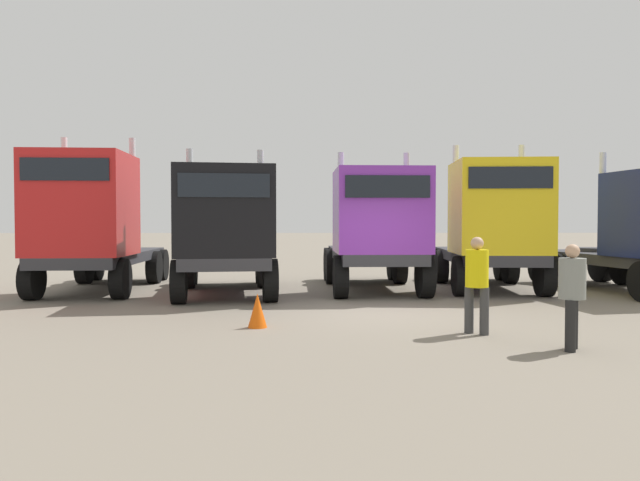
{
  "coord_description": "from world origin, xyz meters",
  "views": [
    {
      "loc": [
        -1.77,
        -12.71,
        1.96
      ],
      "look_at": [
        -1.22,
        4.49,
        1.44
      ],
      "focal_mm": 33.53,
      "sensor_mm": 36.0,
      "label": 1
    }
  ],
  "objects_px": {
    "semi_truck_black": "(225,230)",
    "semi_truck_red": "(91,222)",
    "visitor_in_hivis": "(477,278)",
    "traffic_cone_mid": "(257,311)",
    "visitor_with_camera": "(572,289)",
    "semi_truck_purple": "(377,229)",
    "semi_truck_yellow": "(493,225)"
  },
  "relations": [
    {
      "from": "semi_truck_purple",
      "to": "semi_truck_black",
      "type": "bearing_deg",
      "value": -78.47
    },
    {
      "from": "semi_truck_black",
      "to": "visitor_in_hivis",
      "type": "xyz_separation_m",
      "value": [
        5.06,
        -5.32,
        -0.77
      ]
    },
    {
      "from": "semi_truck_red",
      "to": "visitor_in_hivis",
      "type": "bearing_deg",
      "value": 53.39
    },
    {
      "from": "semi_truck_purple",
      "to": "visitor_with_camera",
      "type": "relative_size",
      "value": 3.75
    },
    {
      "from": "traffic_cone_mid",
      "to": "semi_truck_red",
      "type": "bearing_deg",
      "value": 132.52
    },
    {
      "from": "semi_truck_black",
      "to": "semi_truck_red",
      "type": "bearing_deg",
      "value": -108.97
    },
    {
      "from": "semi_truck_black",
      "to": "semi_truck_yellow",
      "type": "distance_m",
      "value": 7.48
    },
    {
      "from": "semi_truck_red",
      "to": "semi_truck_purple",
      "type": "relative_size",
      "value": 1.06
    },
    {
      "from": "semi_truck_red",
      "to": "semi_truck_yellow",
      "type": "bearing_deg",
      "value": 89.22
    },
    {
      "from": "semi_truck_purple",
      "to": "traffic_cone_mid",
      "type": "relative_size",
      "value": 9.57
    },
    {
      "from": "semi_truck_purple",
      "to": "visitor_in_hivis",
      "type": "relative_size",
      "value": 3.57
    },
    {
      "from": "semi_truck_purple",
      "to": "visitor_with_camera",
      "type": "xyz_separation_m",
      "value": [
        2.04,
        -7.57,
        -0.84
      ]
    },
    {
      "from": "semi_truck_yellow",
      "to": "visitor_with_camera",
      "type": "distance_m",
      "value": 7.87
    },
    {
      "from": "semi_truck_purple",
      "to": "visitor_in_hivis",
      "type": "distance_m",
      "value": 6.33
    },
    {
      "from": "visitor_with_camera",
      "to": "semi_truck_purple",
      "type": "bearing_deg",
      "value": -44.0
    },
    {
      "from": "traffic_cone_mid",
      "to": "visitor_with_camera",
      "type": "bearing_deg",
      "value": -23.34
    },
    {
      "from": "semi_truck_red",
      "to": "visitor_in_hivis",
      "type": "height_order",
      "value": "semi_truck_red"
    },
    {
      "from": "visitor_with_camera",
      "to": "traffic_cone_mid",
      "type": "xyz_separation_m",
      "value": [
        -4.96,
        2.14,
        -0.62
      ]
    },
    {
      "from": "semi_truck_red",
      "to": "traffic_cone_mid",
      "type": "relative_size",
      "value": 10.11
    },
    {
      "from": "semi_truck_red",
      "to": "semi_truck_black",
      "type": "bearing_deg",
      "value": 75.83
    },
    {
      "from": "semi_truck_purple",
      "to": "semi_truck_yellow",
      "type": "bearing_deg",
      "value": 91.53
    },
    {
      "from": "semi_truck_red",
      "to": "semi_truck_purple",
      "type": "bearing_deg",
      "value": 88.67
    },
    {
      "from": "semi_truck_black",
      "to": "visitor_with_camera",
      "type": "bearing_deg",
      "value": 35.93
    },
    {
      "from": "traffic_cone_mid",
      "to": "visitor_in_hivis",
      "type": "bearing_deg",
      "value": -11.22
    },
    {
      "from": "semi_truck_red",
      "to": "visitor_in_hivis",
      "type": "relative_size",
      "value": 3.78
    },
    {
      "from": "semi_truck_purple",
      "to": "semi_truck_yellow",
      "type": "height_order",
      "value": "semi_truck_yellow"
    },
    {
      "from": "semi_truck_purple",
      "to": "visitor_with_camera",
      "type": "distance_m",
      "value": 7.89
    },
    {
      "from": "semi_truck_yellow",
      "to": "traffic_cone_mid",
      "type": "relative_size",
      "value": 9.38
    },
    {
      "from": "semi_truck_red",
      "to": "semi_truck_yellow",
      "type": "relative_size",
      "value": 1.08
    },
    {
      "from": "semi_truck_yellow",
      "to": "traffic_cone_mid",
      "type": "bearing_deg",
      "value": -43.43
    },
    {
      "from": "semi_truck_purple",
      "to": "semi_truck_yellow",
      "type": "relative_size",
      "value": 1.02
    },
    {
      "from": "visitor_in_hivis",
      "to": "semi_truck_purple",
      "type": "bearing_deg",
      "value": -132.38
    }
  ]
}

